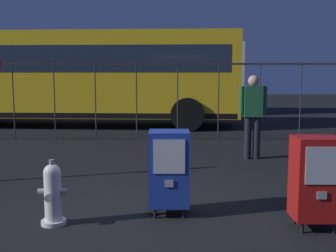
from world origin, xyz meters
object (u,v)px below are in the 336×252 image
bus_near (75,74)px  newspaper_box_primary (314,178)px  fire_hydrant (52,194)px  bus_far (121,74)px  newspaper_box_secondary (168,168)px  pedestrian (252,112)px

bus_near → newspaper_box_primary: bearing=-60.2°
fire_hydrant → bus_near: (-1.72, 9.13, 1.36)m
newspaper_box_primary → bus_far: bus_far is taller
newspaper_box_secondary → pedestrian: size_ratio=0.61×
newspaper_box_primary → newspaper_box_secondary: 1.66m
pedestrian → bus_near: bearing=130.7°
fire_hydrant → newspaper_box_secondary: newspaper_box_secondary is taller
pedestrian → bus_far: size_ratio=0.16×
newspaper_box_primary → bus_far: size_ratio=0.10×
newspaper_box_secondary → bus_far: size_ratio=0.10×
bus_near → fire_hydrant: bearing=-76.0°
fire_hydrant → bus_far: bearing=93.0°
bus_near → bus_far: size_ratio=1.00×
fire_hydrant → bus_near: bearing=100.7°
pedestrian → bus_far: (-3.72, 10.31, 0.76)m
pedestrian → bus_near: bus_near is taller
fire_hydrant → bus_near: bus_near is taller
newspaper_box_primary → bus_near: size_ratio=0.10×
newspaper_box_secondary → bus_far: 13.83m
fire_hydrant → pedestrian: (2.98, 3.66, 0.60)m
fire_hydrant → bus_near: 9.39m
pedestrian → bus_far: bus_far is taller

